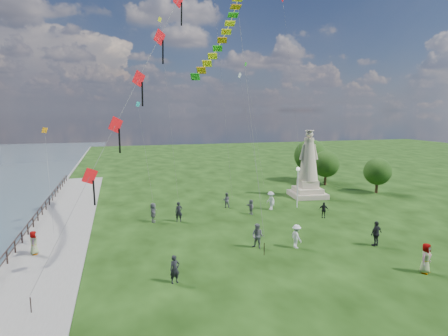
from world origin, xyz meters
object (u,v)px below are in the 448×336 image
object	(u,v)px
person_0	(175,269)
person_1	(258,236)
person_2	(296,236)
person_5	(153,212)
person_4	(426,258)
lamppost	(298,179)
statue	(308,172)
person_8	(271,201)
person_11	(251,207)
person_10	(34,244)
person_3	(376,234)
person_7	(226,200)
person_9	(324,210)
person_6	(179,212)

from	to	relation	value
person_0	person_1	bearing A→B (deg)	15.02
person_2	person_5	size ratio (longest dim) A/B	0.98
person_4	lamppost	bearing A→B (deg)	66.83
lamppost	statue	bearing A→B (deg)	50.51
lamppost	person_5	world-z (taller)	lamppost
person_8	person_1	bearing A→B (deg)	-40.29
person_11	person_10	bearing A→B (deg)	-77.12
person_5	person_10	distance (m)	10.50
person_3	person_7	world-z (taller)	person_3
person_5	person_9	size ratio (longest dim) A/B	1.19
person_6	person_10	xyz separation A→B (m)	(-10.98, -5.30, -0.07)
person_5	person_11	bearing A→B (deg)	-82.62
person_5	person_7	size ratio (longest dim) A/B	1.13
person_0	person_3	distance (m)	15.47
person_2	lamppost	bearing A→B (deg)	-32.98
person_2	person_11	xyz separation A→B (m)	(-0.15, 9.41, -0.14)
person_3	person_4	world-z (taller)	same
person_1	person_2	size ratio (longest dim) A/B	1.05
person_0	person_6	size ratio (longest dim) A/B	0.92
statue	person_7	distance (m)	11.00
person_2	person_4	xyz separation A→B (m)	(5.75, -6.11, 0.08)
person_8	person_10	world-z (taller)	person_8
person_3	person_1	bearing A→B (deg)	-27.63
person_5	person_9	xyz separation A→B (m)	(15.58, -3.00, -0.14)
person_9	person_6	bearing A→B (deg)	-160.52
person_2	person_5	xyz separation A→B (m)	(-9.53, 9.43, 0.02)
person_5	person_9	bearing A→B (deg)	-93.40
person_3	person_4	size ratio (longest dim) A/B	1.00
person_2	person_4	bearing A→B (deg)	-142.72
person_7	person_10	world-z (taller)	person_10
person_6	person_9	xyz separation A→B (m)	(13.33, -2.46, -0.16)
person_0	person_9	size ratio (longest dim) A/B	1.12
person_4	person_8	distance (m)	16.92
person_7	person_11	xyz separation A→B (m)	(1.60, -3.11, -0.05)
lamppost	person_9	xyz separation A→B (m)	(0.68, -4.07, -2.32)
person_0	person_9	bearing A→B (deg)	16.40
person_6	person_5	bearing A→B (deg)	170.10
lamppost	person_10	size ratio (longest dim) A/B	2.54
statue	person_10	world-z (taller)	statue
person_4	person_5	world-z (taller)	person_4
lamppost	person_5	distance (m)	15.09
person_5	person_6	world-z (taller)	person_6
person_0	person_1	size ratio (longest dim) A/B	0.91
person_8	person_10	xyz separation A→B (m)	(-20.63, -6.88, -0.10)
statue	person_6	xyz separation A→B (m)	(-16.10, -5.81, -2.03)
person_3	person_6	size ratio (longest dim) A/B	1.05
person_7	person_11	world-z (taller)	person_7
person_3	person_9	xyz separation A→B (m)	(0.15, 7.70, -0.21)
person_5	person_8	xyz separation A→B (m)	(11.91, 1.04, 0.05)
person_4	person_10	world-z (taller)	person_4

